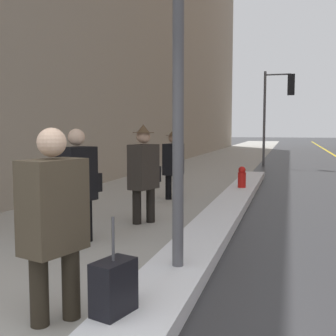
{
  "coord_description": "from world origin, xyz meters",
  "views": [
    {
      "loc": [
        1.35,
        -2.02,
        1.64
      ],
      "look_at": [
        -0.4,
        4.0,
        1.05
      ],
      "focal_mm": 45.0,
      "sensor_mm": 36.0,
      "label": 1
    }
  ],
  "objects": [
    {
      "name": "sidewalk_slab",
      "position": [
        -2.0,
        15.0,
        0.01
      ],
      "size": [
        4.0,
        80.0,
        0.01
      ],
      "color": "#9E9B93",
      "rests_on": "ground"
    },
    {
      "name": "snow_bank_curb",
      "position": [
        0.2,
        5.77,
        0.08
      ],
      "size": [
        0.67,
        13.63,
        0.17
      ],
      "color": "white",
      "rests_on": "ground"
    },
    {
      "name": "building_facade_left",
      "position": [
        -7.0,
        20.0,
        6.71
      ],
      "size": [
        6.0,
        36.0,
        13.43
      ],
      "color": "gray",
      "rests_on": "ground"
    },
    {
      "name": "lamp_post",
      "position": [
        0.22,
        2.24,
        2.86
      ],
      "size": [
        0.28,
        0.28,
        4.75
      ],
      "color": "#515156",
      "rests_on": "ground"
    },
    {
      "name": "traffic_light_near",
      "position": [
        0.88,
        17.15,
        2.99
      ],
      "size": [
        1.31,
        0.32,
        4.13
      ],
      "rotation": [
        0.0,
        0.0,
        0.02
      ],
      "color": "#515156",
      "rests_on": "ground"
    },
    {
      "name": "pedestrian_in_glasses",
      "position": [
        -0.51,
        1.0,
        0.91
      ],
      "size": [
        0.45,
        0.6,
        1.65
      ],
      "rotation": [
        0.0,
        0.0,
        -1.85
      ],
      "color": "#2A241B",
      "rests_on": "ground"
    },
    {
      "name": "pedestrian_with_shoulder_bag",
      "position": [
        -1.53,
        3.3,
        0.91
      ],
      "size": [
        0.45,
        0.77,
        1.64
      ],
      "rotation": [
        0.0,
        0.0,
        -1.85
      ],
      "color": "black",
      "rests_on": "ground"
    },
    {
      "name": "pedestrian_in_fedora",
      "position": [
        -1.04,
        4.74,
        0.93
      ],
      "size": [
        0.44,
        0.76,
        1.71
      ],
      "rotation": [
        0.0,
        0.0,
        -1.85
      ],
      "color": "black",
      "rests_on": "ground"
    },
    {
      "name": "pedestrian_trailing",
      "position": [
        -1.23,
        7.3,
        0.88
      ],
      "size": [
        0.42,
        0.56,
        1.62
      ],
      "rotation": [
        0.0,
        0.0,
        -1.85
      ],
      "color": "black",
      "rests_on": "ground"
    },
    {
      "name": "rolling_suitcase",
      "position": [
        0.03,
        0.96,
        0.3
      ],
      "size": [
        0.31,
        0.41,
        0.95
      ],
      "rotation": [
        0.0,
        0.0,
        -1.85
      ],
      "color": "black",
      "rests_on": "ground"
    },
    {
      "name": "fire_hydrant",
      "position": [
        0.21,
        8.52,
        0.35
      ],
      "size": [
        0.2,
        0.2,
        0.7
      ],
      "color": "red",
      "rests_on": "ground"
    }
  ]
}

